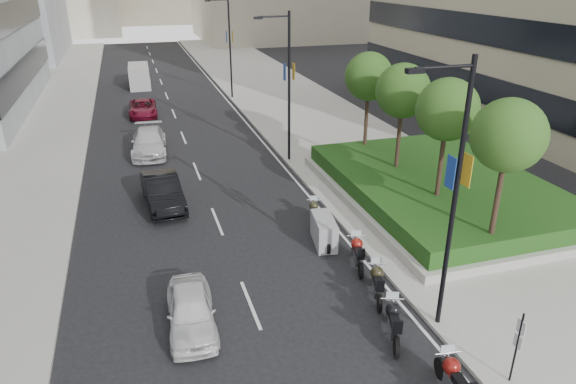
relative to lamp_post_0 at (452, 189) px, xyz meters
name	(u,v)px	position (x,y,z in m)	size (l,w,h in m)	color
ground	(330,372)	(-4.14, -1.00, -5.07)	(160.00, 160.00, 0.00)	black
sidewalk_right	(300,109)	(4.86, 29.00, -4.99)	(10.00, 100.00, 0.15)	#9E9B93
sidewalk_left	(34,130)	(-16.14, 29.00, -4.99)	(8.00, 100.00, 0.15)	#9E9B93
lane_edge	(240,115)	(-0.44, 29.00, -5.06)	(0.12, 100.00, 0.01)	silver
lane_centre	(176,120)	(-5.64, 29.00, -5.06)	(0.12, 100.00, 0.01)	silver
planter	(439,194)	(5.86, 9.00, -4.72)	(10.00, 14.00, 0.40)	#A5A39A
hedge	(440,184)	(5.86, 9.00, -4.12)	(9.40, 13.40, 0.80)	#1C3E11
tree_0	(508,136)	(4.36, 3.00, 0.36)	(2.80, 2.80, 6.30)	#332319
tree_1	(447,110)	(4.36, 7.00, 0.36)	(2.80, 2.80, 6.30)	#332319
tree_2	(403,91)	(4.36, 11.00, 0.36)	(2.80, 2.80, 6.30)	#332319
tree_3	(369,77)	(4.36, 15.00, 0.36)	(2.80, 2.80, 6.30)	#332319
lamp_post_0	(452,189)	(0.00, 0.00, 0.00)	(2.34, 0.45, 9.00)	black
lamp_post_1	(287,81)	(0.00, 17.00, 0.00)	(2.34, 0.45, 9.00)	black
lamp_post_2	(228,43)	(0.00, 35.00, 0.00)	(2.34, 0.45, 9.00)	black
parking_sign	(517,344)	(0.66, -3.00, -3.61)	(0.06, 0.32, 2.50)	black
motorcycle_1	(454,380)	(-1.22, -2.95, -4.44)	(0.78, 2.33, 1.16)	black
motorcycle_2	(393,322)	(-1.61, -0.11, -4.45)	(1.03, 2.22, 1.16)	black
motorcycle_3	(377,283)	(-1.09, 2.10, -4.46)	(0.99, 2.19, 1.13)	black
motorcycle_4	(358,253)	(-0.89, 4.30, -4.46)	(0.87, 2.23, 1.13)	black
motorcycle_5	(324,231)	(-1.54, 6.41, -4.44)	(1.15, 2.17, 1.25)	black
motorcycle_6	(314,212)	(-1.26, 8.49, -4.53)	(0.88, 1.93, 1.00)	black
car_a	(191,311)	(-7.81, 2.35, -4.40)	(1.56, 3.88, 1.32)	silver
car_b	(163,191)	(-7.94, 12.56, -4.27)	(1.68, 4.83, 1.59)	black
car_c	(149,142)	(-8.14, 21.19, -4.30)	(2.15, 5.29, 1.54)	silver
car_d	(143,108)	(-8.10, 31.03, -4.41)	(2.17, 4.70, 1.31)	maroon
delivery_van	(139,77)	(-7.88, 42.87, -4.05)	(2.10, 5.22, 2.17)	#ADADAF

